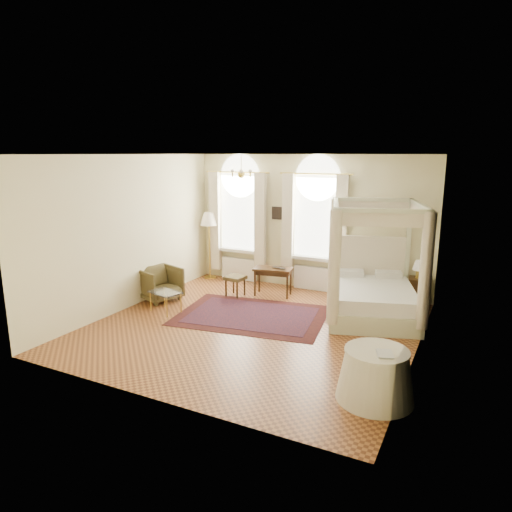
% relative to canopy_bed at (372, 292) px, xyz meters
% --- Properties ---
extents(ground, '(6.00, 6.00, 0.00)m').
position_rel_canopy_bed_xyz_m(ground, '(-1.93, -1.58, -0.54)').
color(ground, '#9C5C2D').
rests_on(ground, ground).
extents(room_walls, '(6.00, 6.00, 6.00)m').
position_rel_canopy_bed_xyz_m(room_walls, '(-1.93, -1.58, 1.44)').
color(room_walls, '#F2EBB8').
rests_on(room_walls, ground).
extents(window_left, '(1.62, 0.27, 3.29)m').
position_rel_canopy_bed_xyz_m(window_left, '(-3.83, 1.29, 0.95)').
color(window_left, white).
rests_on(window_left, room_walls).
extents(window_right, '(1.62, 0.27, 3.29)m').
position_rel_canopy_bed_xyz_m(window_right, '(-1.73, 1.29, 0.95)').
color(window_right, white).
rests_on(window_right, room_walls).
extents(chandelier, '(0.51, 0.45, 0.50)m').
position_rel_canopy_bed_xyz_m(chandelier, '(-2.83, -0.38, 2.37)').
color(chandelier, gold).
rests_on(chandelier, room_walls).
extents(wall_pictures, '(2.54, 0.03, 0.39)m').
position_rel_canopy_bed_xyz_m(wall_pictures, '(-1.84, 1.39, 1.35)').
color(wall_pictures, black).
rests_on(wall_pictures, room_walls).
extents(canopy_bed, '(2.34, 2.60, 2.38)m').
position_rel_canopy_bed_xyz_m(canopy_bed, '(0.00, 0.00, 0.00)').
color(canopy_bed, beige).
rests_on(canopy_bed, ground).
extents(nightstand, '(0.51, 0.47, 0.66)m').
position_rel_canopy_bed_xyz_m(nightstand, '(0.77, 1.12, -0.21)').
color(nightstand, '#331E0E').
rests_on(nightstand, ground).
extents(nightstand_lamp, '(0.27, 0.27, 0.39)m').
position_rel_canopy_bed_xyz_m(nightstand_lamp, '(0.74, 1.12, 0.38)').
color(nightstand_lamp, gold).
rests_on(nightstand_lamp, nightstand).
extents(writing_desk, '(0.96, 0.60, 0.67)m').
position_rel_canopy_bed_xyz_m(writing_desk, '(-2.45, 0.46, 0.03)').
color(writing_desk, '#331E0E').
rests_on(writing_desk, ground).
extents(laptop, '(0.37, 0.25, 0.03)m').
position_rel_canopy_bed_xyz_m(laptop, '(-2.30, 0.53, 0.14)').
color(laptop, black).
rests_on(laptop, writing_desk).
extents(stool, '(0.46, 0.46, 0.49)m').
position_rel_canopy_bed_xyz_m(stool, '(-3.23, 0.02, -0.13)').
color(stool, '#4E4221').
rests_on(stool, ground).
extents(armchair, '(1.07, 1.05, 0.77)m').
position_rel_canopy_bed_xyz_m(armchair, '(-4.63, -1.03, -0.15)').
color(armchair, '#4A3E1F').
rests_on(armchair, ground).
extents(coffee_table, '(0.75, 0.61, 0.45)m').
position_rel_canopy_bed_xyz_m(coffee_table, '(-4.01, -1.63, -0.14)').
color(coffee_table, silver).
rests_on(coffee_table, ground).
extents(floor_lamp, '(0.46, 0.46, 1.79)m').
position_rel_canopy_bed_xyz_m(floor_lamp, '(-4.63, 1.12, 0.99)').
color(floor_lamp, gold).
rests_on(floor_lamp, ground).
extents(oriental_rug, '(3.32, 2.61, 0.01)m').
position_rel_canopy_bed_xyz_m(oriental_rug, '(-2.26, -1.01, -0.53)').
color(oriental_rug, '#451510').
rests_on(oriental_rug, ground).
extents(side_table, '(1.07, 1.07, 0.73)m').
position_rel_canopy_bed_xyz_m(side_table, '(0.77, -3.21, -0.18)').
color(side_table, white).
rests_on(side_table, ground).
extents(book, '(0.29, 0.33, 0.03)m').
position_rel_canopy_bed_xyz_m(book, '(0.80, -3.35, 0.20)').
color(book, black).
rests_on(book, side_table).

